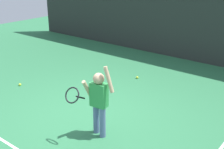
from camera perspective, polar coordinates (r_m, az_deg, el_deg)
The scene contains 6 objects.
ground_plane at distance 6.25m, azimuth -4.79°, elevation -7.55°, with size 20.00×20.00×0.00m, color #2D7247.
back_fence_windscreen at distance 9.56m, azimuth 15.12°, elevation 13.25°, with size 13.54×0.08×3.62m, color #282D2B.
fence_post_2 at distance 9.61m, azimuth 15.31°, elevation 13.71°, with size 0.09×0.09×3.77m, color slate.
tennis_player at distance 5.20m, azimuth -2.75°, elevation -4.71°, with size 0.67×0.63×1.35m.
tennis_ball_0 at distance 7.92m, azimuth -17.40°, elevation -1.87°, with size 0.07×0.07×0.07m, color #CCE033.
tennis_ball_2 at distance 8.05m, azimuth 4.90°, elevation -0.56°, with size 0.07×0.07×0.07m, color #CCE033.
Camera 1 is at (3.81, -3.96, 2.97)m, focal length 47.24 mm.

